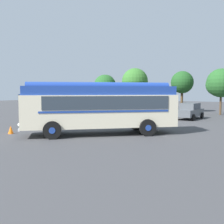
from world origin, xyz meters
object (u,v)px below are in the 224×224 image
(box_van, at_px, (121,104))
(vintage_bus, at_px, (100,106))
(car_near_left, at_px, (141,109))
(car_mid_right, at_px, (190,111))
(car_mid_left, at_px, (165,110))
(traffic_cone, at_px, (11,130))

(box_van, bearing_deg, vintage_bus, -65.42)
(car_near_left, distance_m, box_van, 2.71)
(vintage_bus, xyz_separation_m, car_mid_right, (2.40, 12.89, -1.05))
(vintage_bus, xyz_separation_m, car_mid_left, (-0.43, 13.38, -1.05))
(car_mid_right, bearing_deg, box_van, -179.38)
(vintage_bus, xyz_separation_m, car_near_left, (-3.21, 13.02, -1.05))
(car_mid_right, bearing_deg, car_near_left, 178.66)
(car_mid_right, xyz_separation_m, box_van, (-8.25, -0.09, 0.52))
(traffic_cone, bearing_deg, box_van, 92.05)
(car_mid_left, bearing_deg, car_near_left, -172.81)
(car_mid_left, xyz_separation_m, box_van, (-5.43, -0.57, 0.52))
(car_near_left, bearing_deg, vintage_bus, -76.15)
(car_near_left, height_order, traffic_cone, car_near_left)
(car_mid_right, distance_m, traffic_cone, 17.70)
(box_van, bearing_deg, traffic_cone, -87.95)
(car_mid_left, height_order, car_mid_right, same)
(vintage_bus, height_order, car_mid_left, vintage_bus)
(traffic_cone, bearing_deg, vintage_bus, 29.87)
(car_near_left, relative_size, traffic_cone, 7.69)
(vintage_bus, height_order, car_mid_right, vintage_bus)
(car_near_left, distance_m, traffic_cone, 16.21)
(car_mid_left, relative_size, car_mid_right, 0.98)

